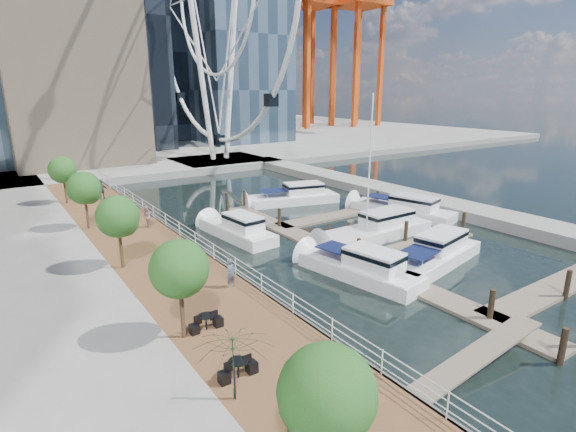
# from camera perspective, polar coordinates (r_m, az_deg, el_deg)

# --- Properties ---
(ground) EXTENTS (520.00, 520.00, 0.00)m
(ground) POSITION_cam_1_polar(r_m,az_deg,el_deg) (25.14, 16.53, -12.75)
(ground) COLOR black
(ground) RESTS_ON ground
(boardwalk) EXTENTS (6.00, 60.00, 1.00)m
(boardwalk) POSITION_cam_1_polar(r_m,az_deg,el_deg) (31.80, -16.41, -5.59)
(boardwalk) COLOR brown
(boardwalk) RESTS_ON ground
(seawall) EXTENTS (0.25, 60.00, 1.00)m
(seawall) POSITION_cam_1_polar(r_m,az_deg,el_deg) (32.75, -11.43, -4.61)
(seawall) COLOR #595954
(seawall) RESTS_ON ground
(land_far) EXTENTS (200.00, 114.00, 1.00)m
(land_far) POSITION_cam_1_polar(r_m,az_deg,el_deg) (117.34, -26.00, 8.70)
(land_far) COLOR gray
(land_far) RESTS_ON ground
(breakwater) EXTENTS (4.00, 60.00, 1.00)m
(breakwater) POSITION_cam_1_polar(r_m,az_deg,el_deg) (51.65, 13.58, 2.76)
(breakwater) COLOR gray
(breakwater) RESTS_ON ground
(pier) EXTENTS (14.00, 12.00, 1.00)m
(pier) POSITION_cam_1_polar(r_m,az_deg,el_deg) (73.59, -8.63, 6.81)
(pier) COLOR gray
(pier) RESTS_ON ground
(railing) EXTENTS (0.10, 60.00, 1.05)m
(railing) POSITION_cam_1_polar(r_m,az_deg,el_deg) (32.38, -11.69, -2.94)
(railing) COLOR white
(railing) RESTS_ON boardwalk
(floating_docks) EXTENTS (16.00, 34.00, 2.60)m
(floating_docks) POSITION_cam_1_polar(r_m,az_deg,el_deg) (36.53, 12.47, -2.53)
(floating_docks) COLOR #6D6051
(floating_docks) RESTS_ON ground
(port_cranes) EXTENTS (40.00, 52.00, 38.00)m
(port_cranes) POSITION_cam_1_polar(r_m,az_deg,el_deg) (138.80, 3.71, 19.14)
(port_cranes) COLOR #D84C14
(port_cranes) RESTS_ON ground
(street_trees) EXTENTS (2.60, 42.60, 4.60)m
(street_trees) POSITION_cam_1_polar(r_m,az_deg,el_deg) (29.13, -20.82, -0.08)
(street_trees) COLOR #3F2B1C
(street_trees) RESTS_ON ground
(cafe_tables) EXTENTS (2.50, 13.70, 0.74)m
(cafe_tables) POSITION_cam_1_polar(r_m,az_deg,el_deg) (17.08, -1.65, -21.56)
(cafe_tables) COLOR black
(cafe_tables) RESTS_ON ground
(yacht_foreground) EXTENTS (10.84, 4.84, 2.15)m
(yacht_foreground) POSITION_cam_1_polar(r_m,az_deg,el_deg) (32.78, 17.78, -5.99)
(yacht_foreground) COLOR white
(yacht_foreground) RESTS_ON ground
(pedestrian_near) EXTENTS (0.71, 0.58, 1.68)m
(pedestrian_near) POSITION_cam_1_polar(r_m,az_deg,el_deg) (25.47, -7.28, -7.21)
(pedestrian_near) COLOR #4C5365
(pedestrian_near) RESTS_ON boardwalk
(pedestrian_mid) EXTENTS (0.71, 0.89, 1.79)m
(pedestrian_mid) POSITION_cam_1_polar(r_m,az_deg,el_deg) (37.63, -17.59, -0.14)
(pedestrian_mid) COLOR gray
(pedestrian_mid) RESTS_ON boardwalk
(pedestrian_far) EXTENTS (1.23, 0.73, 1.96)m
(pedestrian_far) POSITION_cam_1_polar(r_m,az_deg,el_deg) (48.75, -22.55, 3.01)
(pedestrian_far) COLOR #2F313B
(pedestrian_far) RESTS_ON boardwalk
(moored_yachts) EXTENTS (20.67, 38.42, 11.50)m
(moored_yachts) POSITION_cam_1_polar(r_m,az_deg,el_deg) (37.58, 10.03, -2.67)
(moored_yachts) COLOR white
(moored_yachts) RESTS_ON ground
(cafe_seating) EXTENTS (5.91, 9.61, 2.57)m
(cafe_seating) POSITION_cam_1_polar(r_m,az_deg,el_deg) (15.13, 2.89, -23.04)
(cafe_seating) COLOR #0E3621
(cafe_seating) RESTS_ON ground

